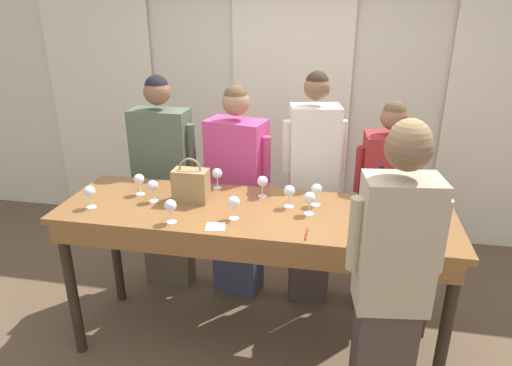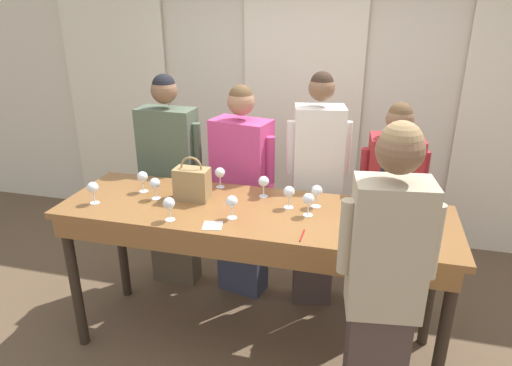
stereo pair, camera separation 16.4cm
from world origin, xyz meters
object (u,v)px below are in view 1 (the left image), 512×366
Objects in this scene: wine_glass_back_right at (310,198)px; guest_cream_sweater at (312,191)px; wine_glass_by_bottle at (139,180)px; wine_glass_front_left at (234,203)px; wine_glass_near_host at (392,202)px; guest_olive_jacket at (164,184)px; wine_glass_back_left at (89,192)px; wine_glass_by_handbag at (365,225)px; host_pouring at (391,288)px; wine_glass_back_mid at (262,182)px; wine_glass_front_mid at (170,206)px; wine_glass_center_left at (289,192)px; guest_pink_top at (237,194)px; wine_bottle at (379,193)px; handbag at (191,185)px; wine_glass_center_mid at (153,186)px; wine_glass_center_right at (217,174)px; guest_striped_shirt at (384,209)px; tasting_bar at (253,229)px.

guest_cream_sweater reaches higher than wine_glass_back_right.
wine_glass_back_right is at bearing -4.49° from wine_glass_by_bottle.
wine_glass_front_left is 1.00× the size of wine_glass_near_host.
wine_glass_back_left is at bearing -101.53° from guest_olive_jacket.
host_pouring is (0.14, -0.26, -0.20)m from wine_glass_by_handbag.
wine_glass_back_mid is at bearing 135.23° from host_pouring.
wine_glass_near_host is 1.81m from guest_olive_jacket.
wine_glass_front_mid is 0.74m from wine_glass_center_left.
wine_glass_back_mid is 0.08× the size of guest_olive_jacket.
wine_glass_center_left is 0.78m from guest_pink_top.
wine_glass_front_left and wine_glass_near_host have the same top height.
wine_glass_center_left is at bearing -172.40° from wine_bottle.
wine_glass_by_bottle is (-1.57, -0.06, -0.00)m from wine_bottle.
wine_glass_center_left is 0.08× the size of guest_olive_jacket.
wine_glass_back_right is 1.00× the size of wine_glass_near_host.
wine_bottle is 2.01× the size of wine_glass_front_mid.
wine_glass_by_handbag is (-0.17, -0.34, -0.00)m from wine_glass_near_host.
handbag is 0.47m from wine_glass_back_mid.
wine_glass_center_mid and wine_glass_center_right have the same top height.
wine_glass_front_left and wine_glass_center_right have the same top height.
wine_glass_center_left and wine_glass_back_right have the same top height.
wine_glass_by_handbag is at bearing -31.50° from guest_olive_jacket.
guest_striped_shirt is at bearing 87.47° from host_pouring.
wine_glass_back_left is 0.08× the size of guest_olive_jacket.
wine_glass_near_host is (1.27, 0.30, 0.00)m from wine_glass_front_mid.
wine_glass_center_mid is 0.09× the size of guest_pink_top.
wine_glass_center_left is at bearing -22.25° from wine_glass_center_right.
wine_glass_back_right is (-0.42, -0.15, -0.00)m from wine_bottle.
wine_glass_center_mid is at bearing 179.96° from wine_glass_back_right.
guest_olive_jacket is (-1.07, 0.55, -0.25)m from wine_glass_center_left.
host_pouring is (1.12, -0.86, -0.20)m from wine_glass_center_right.
wine_glass_back_left is 1.86m from wine_glass_near_host.
wine_glass_front_left is 0.60m from wine_glass_center_mid.
wine_glass_near_host is (0.83, 0.06, 0.23)m from tasting_bar.
wine_bottle reaches higher than wine_glass_back_right.
wine_glass_center_left and wine_glass_back_mid have the same top height.
host_pouring is at bearing -21.14° from wine_glass_center_mid.
wine_glass_back_mid is 1.00m from guest_olive_jacket.
handbag is (-1.19, -0.09, 0.00)m from wine_bottle.
wine_glass_near_host is at bearing 13.44° from wine_glass_front_mid.
wine_glass_center_mid is 1.00× the size of wine_glass_by_handbag.
wine_bottle reaches higher than wine_glass_by_bottle.
wine_glass_by_bottle is at bearing -156.87° from wine_glass_center_right.
wine_glass_front_mid is 1.00× the size of wine_glass_center_mid.
wine_glass_center_left is at bearing 132.32° from host_pouring.
handbag is 0.97m from guest_cream_sweater.
wine_glass_front_left is 1.00× the size of wine_glass_back_right.
wine_bottle is 2.01× the size of wine_glass_back_mid.
wine_glass_center_left and wine_glass_center_mid have the same top height.
handbag is 2.01× the size of wine_glass_back_mid.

